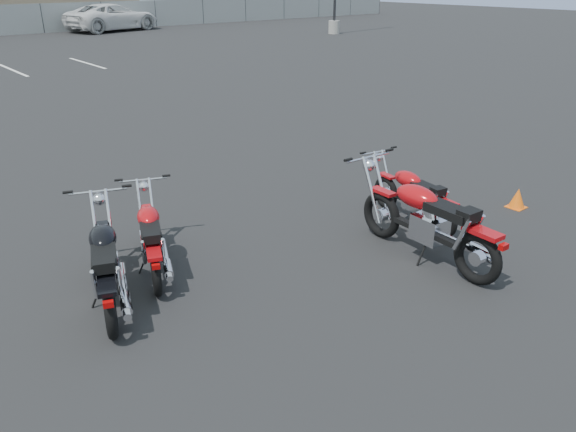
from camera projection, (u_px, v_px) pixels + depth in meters
ground at (306, 284)px, 6.85m from camera, size 120.00×120.00×0.00m
motorcycle_front_red at (152, 238)px, 7.04m from camera, size 1.12×1.88×0.94m
motorcycle_second_black at (107, 264)px, 6.31m from camera, size 1.18×2.09×1.04m
motorcycle_third_red at (428, 221)px, 7.28m from camera, size 0.92×2.39×1.17m
motorcycle_rear_red at (414, 196)px, 8.43m from camera, size 0.73×1.87×0.92m
training_cone_near at (421, 192)px, 9.33m from camera, size 0.25×0.25×0.30m
training_cone_far at (518, 198)px, 9.05m from camera, size 0.27×0.27×0.32m
white_van at (112, 9)px, 37.20m from camera, size 4.50×7.71×2.75m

